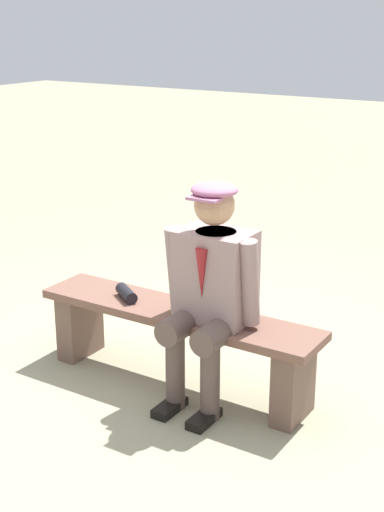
% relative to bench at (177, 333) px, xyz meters
% --- Properties ---
extents(ground_plane, '(30.00, 30.00, 0.00)m').
position_rel_bench_xyz_m(ground_plane, '(0.00, 0.00, -0.33)').
color(ground_plane, gray).
extents(bench, '(1.79, 0.38, 0.48)m').
position_rel_bench_xyz_m(bench, '(0.00, 0.00, 0.00)').
color(bench, brown).
rests_on(bench, ground).
extents(seated_man, '(0.58, 0.57, 1.28)m').
position_rel_bench_xyz_m(seated_man, '(-0.26, 0.05, 0.38)').
color(seated_man, gray).
rests_on(seated_man, ground).
extents(rolled_magazine, '(0.21, 0.18, 0.07)m').
position_rel_bench_xyz_m(rolled_magazine, '(0.35, 0.03, 0.19)').
color(rolled_magazine, black).
rests_on(rolled_magazine, bench).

